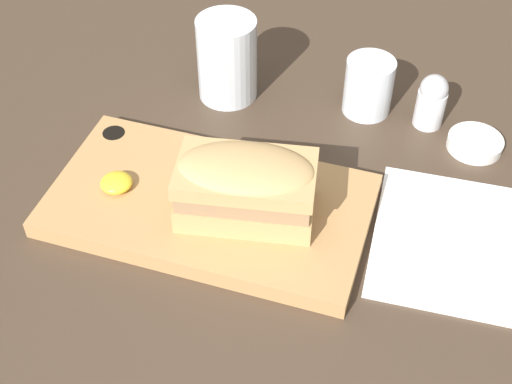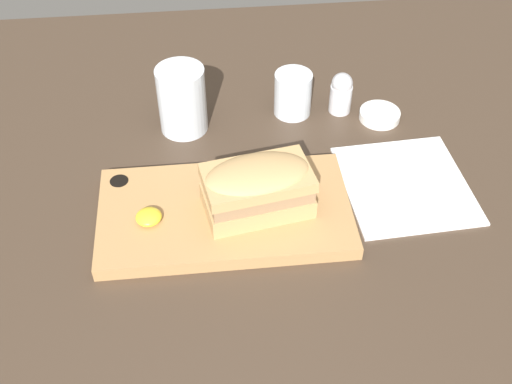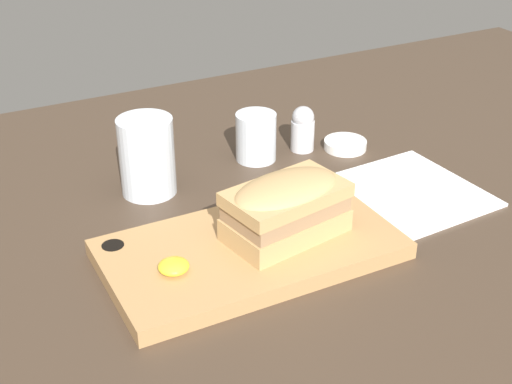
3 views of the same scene
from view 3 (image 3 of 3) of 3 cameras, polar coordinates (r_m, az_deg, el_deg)
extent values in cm
cube|color=#423326|center=(83.29, 2.94, -6.63)|extent=(185.34, 125.38, 2.00)
cube|color=tan|center=(83.94, -0.46, -4.60)|extent=(34.20, 18.70, 2.03)
cylinder|color=black|center=(84.67, -11.36, -4.46)|extent=(2.62, 2.62, 1.02)
cube|color=tan|center=(84.05, 2.39, -2.64)|extent=(15.24, 10.39, 2.75)
cube|color=#9E7A56|center=(82.86, 2.42, -1.27)|extent=(14.63, 9.97, 1.90)
cube|color=tan|center=(81.98, 2.45, -0.20)|extent=(15.24, 10.39, 1.65)
ellipsoid|color=tan|center=(81.64, 2.46, 0.22)|extent=(14.94, 10.18, 2.47)
ellipsoid|color=yellow|center=(78.60, -6.61, -5.92)|extent=(3.46, 3.46, 1.39)
cylinder|color=silver|center=(96.66, -8.72, 2.85)|extent=(7.50, 7.50, 10.78)
cylinder|color=silver|center=(97.90, -8.60, 1.39)|extent=(6.60, 6.60, 4.85)
cylinder|color=silver|center=(105.48, 0.00, 4.44)|extent=(6.03, 6.03, 7.20)
cylinder|color=#33050F|center=(105.88, 0.00, 3.97)|extent=(5.42, 5.42, 4.91)
cube|color=white|center=(99.80, 12.18, 0.02)|extent=(18.62, 19.88, 0.40)
cylinder|color=silver|center=(109.18, 3.74, 4.54)|extent=(3.59, 3.59, 4.72)
sphere|color=#B7B7BC|center=(107.98, 3.79, 5.98)|extent=(3.41, 3.41, 3.41)
cylinder|color=white|center=(110.77, 7.15, 3.79)|extent=(6.55, 6.55, 1.36)
camera|label=1|loc=(0.55, 56.43, 27.60)|focal=50.00mm
camera|label=2|loc=(0.34, 78.81, 39.99)|focal=45.00mm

